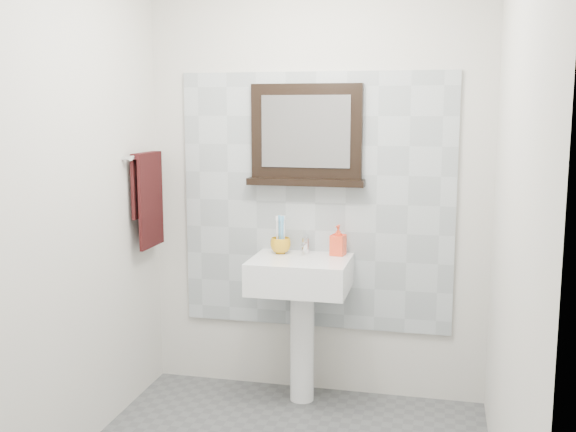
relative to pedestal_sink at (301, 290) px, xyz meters
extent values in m
cube|color=beige|center=(0.04, 0.23, 0.57)|extent=(2.00, 0.01, 2.50)
cube|color=beige|center=(0.04, -1.97, 0.57)|extent=(2.00, 0.01, 2.50)
cube|color=beige|center=(-0.96, -0.87, 0.57)|extent=(0.01, 2.20, 2.50)
cube|color=beige|center=(1.04, -0.87, 0.57)|extent=(0.01, 2.20, 2.50)
cube|color=#A1AAAF|center=(0.04, 0.21, 0.47)|extent=(1.60, 0.02, 1.50)
cylinder|color=white|center=(0.00, 0.05, -0.34)|extent=(0.14, 0.14, 0.68)
cube|color=white|center=(0.00, -0.01, 0.09)|extent=(0.55, 0.44, 0.18)
cylinder|color=silver|center=(0.00, -0.03, 0.17)|extent=(0.32, 0.32, 0.02)
cylinder|color=#4C4C4F|center=(0.00, -0.03, 0.18)|extent=(0.04, 0.04, 0.00)
cylinder|color=silver|center=(0.00, 0.14, 0.23)|extent=(0.04, 0.04, 0.09)
cylinder|color=silver|center=(0.00, 0.09, 0.25)|extent=(0.02, 0.10, 0.02)
cube|color=silver|center=(0.00, 0.15, 0.28)|extent=(0.02, 0.07, 0.01)
imported|color=gold|center=(-0.14, 0.10, 0.23)|extent=(0.14, 0.14, 0.09)
cylinder|color=white|center=(-0.16, 0.09, 0.29)|extent=(0.01, 0.01, 0.19)
cube|color=white|center=(-0.16, 0.09, 0.39)|extent=(0.01, 0.01, 0.03)
cylinder|color=#67B9EC|center=(-0.13, 0.09, 0.29)|extent=(0.01, 0.01, 0.19)
cube|color=#67B9EC|center=(-0.13, 0.09, 0.39)|extent=(0.01, 0.01, 0.03)
cylinder|color=white|center=(-0.14, 0.12, 0.29)|extent=(0.01, 0.01, 0.19)
cube|color=white|center=(-0.14, 0.12, 0.39)|extent=(0.01, 0.01, 0.03)
cylinder|color=#67B9EC|center=(-0.15, 0.11, 0.29)|extent=(0.01, 0.01, 0.19)
cube|color=#67B9EC|center=(-0.15, 0.11, 0.39)|extent=(0.01, 0.01, 0.03)
cylinder|color=white|center=(-0.12, 0.11, 0.29)|extent=(0.01, 0.01, 0.19)
cube|color=white|center=(-0.12, 0.11, 0.39)|extent=(0.01, 0.01, 0.03)
cylinder|color=#67B9EC|center=(-0.13, 0.08, 0.29)|extent=(0.01, 0.01, 0.19)
cube|color=#67B9EC|center=(-0.13, 0.08, 0.39)|extent=(0.01, 0.01, 0.03)
imported|color=#FE1D1E|center=(0.19, 0.13, 0.27)|extent=(0.09, 0.09, 0.17)
cube|color=black|center=(-0.01, 0.19, 0.89)|extent=(0.64, 0.06, 0.54)
cube|color=#99999E|center=(-0.01, 0.16, 0.89)|extent=(0.51, 0.01, 0.41)
cube|color=black|center=(-0.01, 0.17, 0.60)|extent=(0.68, 0.11, 0.04)
cylinder|color=silver|center=(-0.90, -0.03, 0.75)|extent=(0.03, 0.40, 0.03)
cylinder|color=silver|center=(-0.93, -0.22, 0.75)|extent=(0.05, 0.02, 0.02)
cylinder|color=silver|center=(-0.93, 0.16, 0.75)|extent=(0.05, 0.02, 0.02)
cube|color=black|center=(-0.88, -0.03, 0.48)|extent=(0.02, 0.30, 0.52)
cube|color=black|center=(-0.92, -0.03, 0.57)|extent=(0.02, 0.30, 0.34)
cube|color=black|center=(-0.90, -0.03, 0.75)|extent=(0.06, 0.30, 0.03)
camera|label=1|loc=(0.76, -3.62, 1.01)|focal=42.00mm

